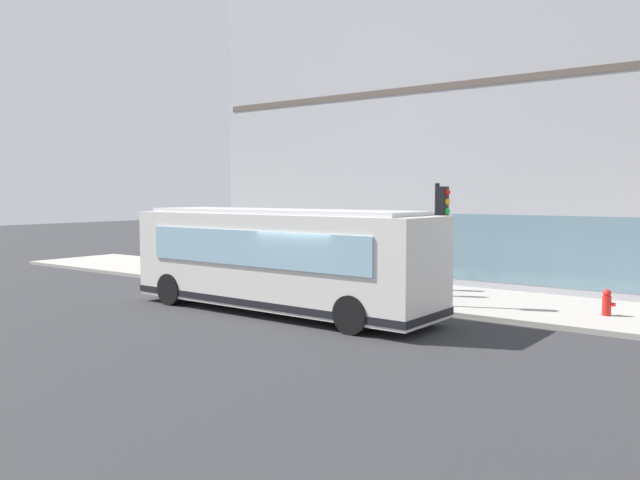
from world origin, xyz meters
The scene contains 10 objects.
ground centered at (0.00, 0.00, 0.00)m, with size 120.00×120.00×0.00m, color #2D2D30.
sidewalk_curb centered at (5.09, 0.00, 0.07)m, with size 4.97×40.00×0.15m, color #9E9991.
building_corner centered at (12.18, 0.00, 6.78)m, with size 9.26×21.56×13.58m.
city_bus_nearside centered at (0.25, 1.58, 1.55)m, with size 2.73×10.08×3.07m.
traffic_light_near_corner centered at (3.28, -2.17, 2.73)m, with size 0.32×0.49×3.70m.
fire_hydrant centered at (4.70, -6.57, 0.51)m, with size 0.35×0.35×0.74m.
pedestrian_walking_along_curb centered at (4.18, 6.19, 1.21)m, with size 0.32×0.32×1.83m.
pedestrian_near_hydrant centered at (6.25, -0.79, 1.09)m, with size 0.32×0.32×1.64m.
pedestrian_near_building_entrance centered at (5.09, -1.33, 1.12)m, with size 0.32×0.32×1.69m.
newspaper_vending_box centered at (6.74, 4.07, 0.60)m, with size 0.44×0.43×0.90m.
Camera 1 is at (-14.05, -10.57, 3.53)m, focal length 35.61 mm.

